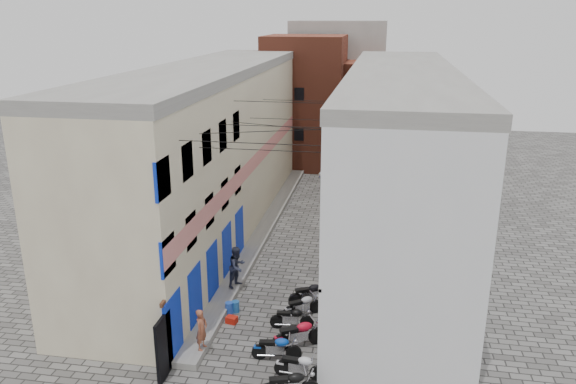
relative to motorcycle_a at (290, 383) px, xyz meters
The scene contains 21 objects.
ground 1.99m from the motorcycle_a, 154.88° to the left, with size 90.00×90.00×0.00m, color #4E4C49.
plinth 14.33m from the motorcycle_a, 105.33° to the left, with size 0.90×26.00×0.25m, color gray.
building_left 15.82m from the motorcycle_a, 116.02° to the left, with size 5.10×27.00×9.00m.
building_right 14.73m from the motorcycle_a, 76.72° to the left, with size 5.94×26.00×9.00m.
building_far_brick_left 29.40m from the motorcycle_a, 97.39° to the left, with size 6.00×6.00×10.00m, color brown.
building_far_brick_right 31.03m from the motorcycle_a, 87.65° to the left, with size 5.00×6.00×8.00m, color brown.
building_far_concrete 35.21m from the motorcycle_a, 92.86° to the left, with size 8.00×5.00×11.00m, color gray.
far_shopfront 26.08m from the motorcycle_a, 93.82° to the left, with size 2.00×0.30×2.40m, color black.
overhead_wires 10.86m from the motorcycle_a, 101.61° to the left, with size 5.80×13.02×1.32m.
motorcycle_a is the anchor object (origin of this frame).
motorcycle_b 1.07m from the motorcycle_a, 81.26° to the left, with size 0.56×1.76×1.02m, color silver, non-canonical shape.
motorcycle_c 2.13m from the motorcycle_a, 112.08° to the left, with size 0.55×1.75×1.01m, color #0B3DA9, non-canonical shape.
motorcycle_d 2.85m from the motorcycle_a, 93.09° to the left, with size 0.64×2.03×1.18m, color red, non-canonical shape.
motorcycle_e 4.13m from the motorcycle_a, 98.58° to the left, with size 0.53×1.69×0.98m, color black, non-canonical shape.
motorcycle_f 5.08m from the motorcycle_a, 93.89° to the left, with size 0.54×1.71×0.99m, color #B9B8BD, non-canonical shape.
motorcycle_g 6.05m from the motorcycle_a, 91.67° to the left, with size 0.59×1.85×1.07m, color black, non-canonical shape.
person_a 3.92m from the motorcycle_a, 152.17° to the left, with size 0.55×0.36×1.52m, color #995137.
person_b 7.54m from the motorcycle_a, 117.21° to the left, with size 0.88×0.69×1.81m, color #2C3043.
water_jug_near 5.79m from the motorcycle_a, 124.67° to the left, with size 0.31×0.31×0.48m, color blue.
water_jug_far 5.78m from the motorcycle_a, 121.97° to the left, with size 0.30×0.30×0.48m, color #225FAB.
red_crate 5.06m from the motorcycle_a, 126.42° to the left, with size 0.42×0.32×0.26m, color red.
Camera 1 is at (4.24, -15.44, 11.51)m, focal length 35.00 mm.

